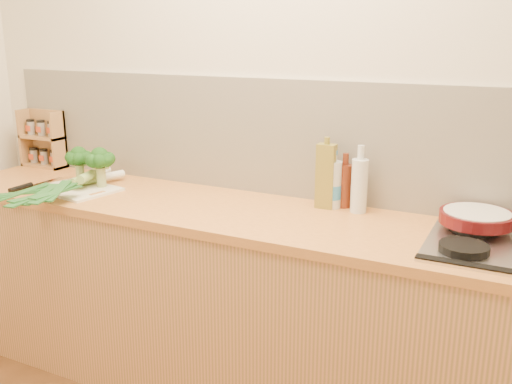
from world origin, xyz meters
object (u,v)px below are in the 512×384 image
skillet (477,217)px  spice_rack (45,142)px  chefs_knife (27,186)px  chopping_board (77,189)px

skillet → spice_rack: spice_rack is taller
chefs_knife → spice_rack: size_ratio=1.03×
chopping_board → skillet: bearing=17.4°
chopping_board → spice_rack: size_ratio=1.17×
skillet → spice_rack: size_ratio=1.26×
chopping_board → chefs_knife: 0.26m
spice_rack → chopping_board: bearing=-31.1°
chefs_knife → spice_rack: spice_rack is taller
chefs_knife → skillet: (2.06, 0.29, 0.05)m
chopping_board → skillet: 1.82m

